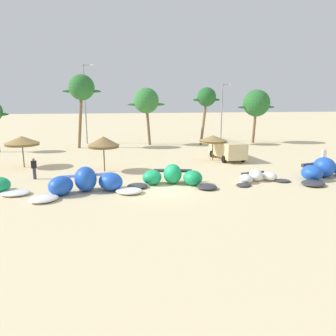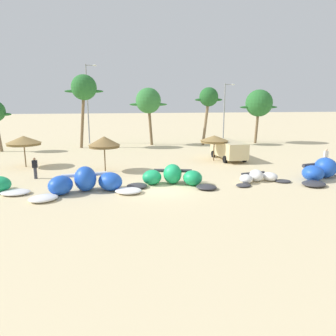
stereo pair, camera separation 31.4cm
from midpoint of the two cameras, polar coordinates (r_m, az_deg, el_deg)
ground_plane at (r=21.31m, az=-1.54°, el=-3.82°), size 260.00×260.00×0.00m
kite_left at (r=21.08m, az=-14.86°, el=-2.66°), size 7.11×3.74×1.63m
kite_left_of_center at (r=22.30m, az=0.39°, el=-1.67°), size 6.26×3.71×1.41m
kite_center at (r=24.05m, az=15.44°, el=-1.60°), size 4.66×2.54×0.87m
kite_right_of_center at (r=27.06m, az=26.51°, el=-0.39°), size 7.53×4.35×1.54m
beach_umbrella_near_van at (r=30.71m, az=-25.00°, el=4.46°), size 2.98×2.98×2.78m
beach_umbrella_middle at (r=26.70m, az=-11.84°, el=4.58°), size 2.62×2.62×2.94m
beach_umbrella_near_palms at (r=31.48m, az=7.78°, el=5.20°), size 2.76×2.76×2.48m
parked_van at (r=32.45m, az=10.20°, el=3.46°), size 2.37×5.21×1.84m
person_near_kites at (r=31.79m, az=25.89°, el=1.77°), size 0.36×0.24×1.62m
person_by_umbrellas at (r=25.92m, az=-23.20°, el=-0.07°), size 0.36×0.24×1.62m
palm_left at (r=40.88m, az=-15.46°, el=13.60°), size 4.61×3.08×8.90m
palm_left_of_gap at (r=42.17m, az=-4.13°, el=11.87°), size 4.93×3.29×7.44m
palm_center_left at (r=42.51m, az=6.70°, el=12.32°), size 3.68×2.46×7.50m
palm_center_right at (r=45.85m, az=15.38°, el=11.10°), size 5.46×3.64×7.28m
lamppost_west at (r=44.90m, az=-14.73°, el=11.58°), size 1.51×0.24×10.50m
lamppost_west_center at (r=46.68m, az=9.57°, el=10.34°), size 1.52×0.24×8.16m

